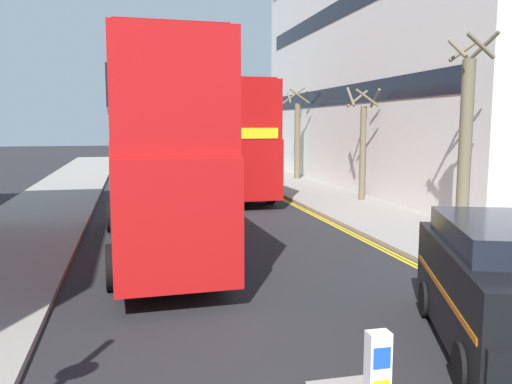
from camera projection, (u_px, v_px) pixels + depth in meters
The scene contains 12 objects.
sidewalk_right at pixel (374, 215), 21.19m from camera, with size 4.00×80.00×0.14m, color gray.
sidewalk_left at pixel (25, 230), 18.27m from camera, with size 4.00×80.00×0.14m, color gray.
kerb_line_outer at pixel (344, 229), 18.79m from camera, with size 0.10×56.00×0.01m, color yellow.
kerb_line_inner at pixel (340, 229), 18.76m from camera, with size 0.10×56.00×0.01m, color yellow.
keep_left_bollard at pixel (377, 379), 6.45m from camera, with size 0.36×0.28×1.11m.
double_decker_bus_away at pixel (155, 147), 15.02m from camera, with size 3.11×10.89×5.64m.
double_decker_bus_oncoming at pixel (228, 137), 27.18m from camera, with size 3.02×10.87×5.64m.
taxi_minivan at pixel (505, 289), 8.47m from camera, with size 3.46×5.16×2.12m.
street_tree_near at pixel (362, 144), 24.62m from camera, with size 1.42×1.40×5.24m.
street_tree_mid at pixel (465, 144), 15.84m from camera, with size 1.22×1.25×6.21m.
street_tree_far at pixel (297, 136), 34.29m from camera, with size 1.59×1.65×5.94m.
townhouse_terrace_right at pixel (413, 69), 31.41m from camera, with size 10.08×28.00×13.79m.
Camera 1 is at (-2.82, -3.29, 3.69)m, focal length 37.35 mm.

